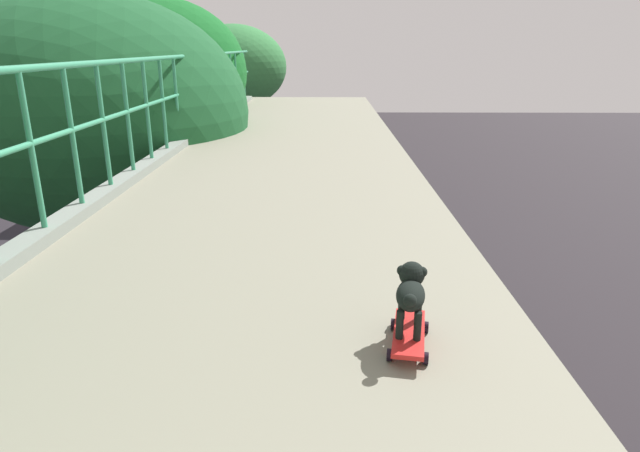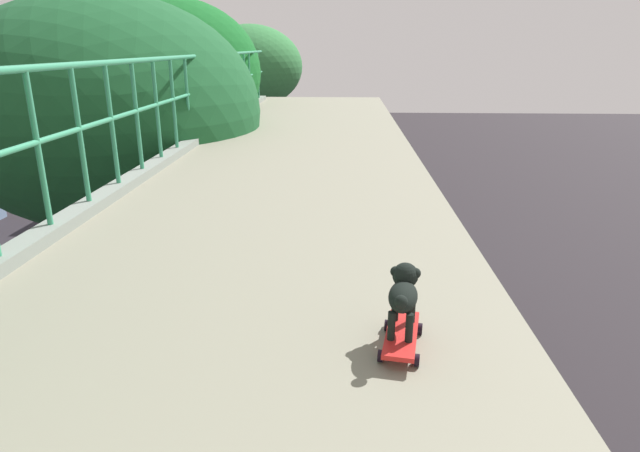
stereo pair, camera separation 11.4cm
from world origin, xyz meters
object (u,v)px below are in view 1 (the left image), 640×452
Objects in this scene: city_bus at (136,153)px; toy_skateboard at (409,334)px; car_silver_fifth at (28,375)px; car_black_seventh at (145,256)px; small_dog at (411,290)px.

toy_skateboard reaches higher than city_bus.
car_silver_fifth is 0.98× the size of car_black_seventh.
small_dog reaches higher than toy_skateboard.
small_dog is (6.58, -7.15, 5.36)m from car_silver_fifth.
small_dog is at bearing -65.51° from car_black_seventh.
city_bus is 29.68× the size of small_dog.
small_dog is at bearing 83.71° from toy_skateboard.
car_black_seventh is at bearing 87.87° from car_silver_fifth.
city_bus is at bearing 112.25° from small_dog.
toy_skateboard is 1.30× the size of small_dog.
toy_skateboard is at bearing -65.61° from car_black_seventh.
city_bus is 26.94m from small_dog.
car_silver_fifth is 6.75m from car_black_seventh.
small_dog reaches higher than city_bus.
car_silver_fifth is 17.90m from city_bus.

